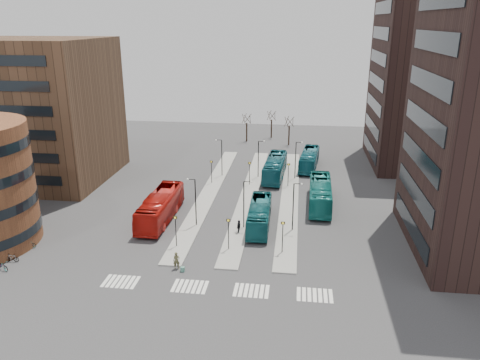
# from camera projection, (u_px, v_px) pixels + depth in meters

# --- Properties ---
(ground) EXTENTS (160.00, 160.00, 0.00)m
(ground) POSITION_uv_depth(u_px,v_px,m) (191.00, 311.00, 41.51)
(ground) COLOR #2F2F31
(ground) RESTS_ON ground
(island_left) EXTENTS (2.50, 45.00, 0.15)m
(island_left) POSITION_uv_depth(u_px,v_px,m) (210.00, 192.00, 70.13)
(island_left) COLOR gray
(island_left) RESTS_ON ground
(island_mid) EXTENTS (2.50, 45.00, 0.15)m
(island_mid) POSITION_uv_depth(u_px,v_px,m) (249.00, 194.00, 69.42)
(island_mid) COLOR gray
(island_mid) RESTS_ON ground
(island_right) EXTENTS (2.50, 45.00, 0.15)m
(island_right) POSITION_uv_depth(u_px,v_px,m) (290.00, 196.00, 68.70)
(island_right) COLOR gray
(island_right) RESTS_ON ground
(suitcase) EXTENTS (0.43, 0.35, 0.51)m
(suitcase) POSITION_uv_depth(u_px,v_px,m) (183.00, 269.00, 48.00)
(suitcase) COLOR #1B3997
(suitcase) RESTS_ON ground
(red_bus) EXTENTS (3.11, 12.87, 3.58)m
(red_bus) POSITION_uv_depth(u_px,v_px,m) (160.00, 207.00, 60.05)
(red_bus) COLOR #B0140D
(red_bus) RESTS_ON ground
(teal_bus_a) EXTENTS (2.75, 10.92, 3.03)m
(teal_bus_a) POSITION_uv_depth(u_px,v_px,m) (259.00, 215.00, 58.26)
(teal_bus_a) COLOR #12545A
(teal_bus_a) RESTS_ON ground
(teal_bus_b) EXTENTS (3.57, 12.37, 3.41)m
(teal_bus_b) POSITION_uv_depth(u_px,v_px,m) (275.00, 167.00, 76.49)
(teal_bus_b) COLOR #135461
(teal_bus_b) RESTS_ON ground
(teal_bus_c) EXTENTS (3.24, 12.54, 3.47)m
(teal_bus_c) POSITION_uv_depth(u_px,v_px,m) (320.00, 194.00, 64.77)
(teal_bus_c) COLOR #166F6B
(teal_bus_c) RESTS_ON ground
(teal_bus_d) EXTENTS (3.83, 11.38, 3.11)m
(teal_bus_d) POSITION_uv_depth(u_px,v_px,m) (309.00, 159.00, 81.49)
(teal_bus_d) COLOR #16606E
(teal_bus_d) RESTS_ON ground
(traveller) EXTENTS (0.76, 0.59, 1.86)m
(traveller) POSITION_uv_depth(u_px,v_px,m) (177.00, 261.00, 48.33)
(traveller) COLOR #4B482D
(traveller) RESTS_ON ground
(commuter_a) EXTENTS (0.96, 0.79, 1.83)m
(commuter_a) POSITION_uv_depth(u_px,v_px,m) (168.00, 213.00, 60.21)
(commuter_a) COLOR black
(commuter_a) RESTS_ON ground
(commuter_b) EXTENTS (0.66, 1.10, 1.75)m
(commuter_b) POSITION_uv_depth(u_px,v_px,m) (239.00, 227.00, 56.39)
(commuter_b) COLOR black
(commuter_b) RESTS_ON ground
(commuter_c) EXTENTS (0.68, 1.04, 1.50)m
(commuter_c) POSITION_uv_depth(u_px,v_px,m) (254.00, 232.00, 55.34)
(commuter_c) COLOR black
(commuter_c) RESTS_ON ground
(bicycle_near) EXTENTS (1.97, 1.31, 0.98)m
(bicycle_near) POSITION_uv_depth(u_px,v_px,m) (2.00, 266.00, 48.25)
(bicycle_near) COLOR gray
(bicycle_near) RESTS_ON ground
(bicycle_mid) EXTENTS (1.60, 0.56, 0.95)m
(bicycle_mid) POSITION_uv_depth(u_px,v_px,m) (12.00, 258.00, 49.86)
(bicycle_mid) COLOR gray
(bicycle_mid) RESTS_ON ground
(bicycle_far) EXTENTS (1.85, 1.08, 0.92)m
(bicycle_far) POSITION_uv_depth(u_px,v_px,m) (28.00, 245.00, 52.81)
(bicycle_far) COLOR gray
(bicycle_far) RESTS_ON ground
(crosswalk_stripes) EXTENTS (22.35, 2.40, 0.01)m
(crosswalk_stripes) POSITION_uv_depth(u_px,v_px,m) (218.00, 288.00, 45.06)
(crosswalk_stripes) COLOR silver
(crosswalk_stripes) RESTS_ON ground
(office_block) EXTENTS (25.00, 20.12, 22.00)m
(office_block) POSITION_uv_depth(u_px,v_px,m) (26.00, 110.00, 73.90)
(office_block) COLOR #4F3624
(office_block) RESTS_ON ground
(tower_far) EXTENTS (20.12, 20.00, 30.00)m
(tower_far) POSITION_uv_depth(u_px,v_px,m) (437.00, 79.00, 79.81)
(tower_far) COLOR black
(tower_far) RESTS_ON ground
(sign_poles) EXTENTS (12.45, 22.12, 3.65)m
(sign_poles) POSITION_uv_depth(u_px,v_px,m) (241.00, 196.00, 62.14)
(sign_poles) COLOR black
(sign_poles) RESTS_ON ground
(lamp_posts) EXTENTS (14.04, 20.24, 6.12)m
(lamp_posts) POSITION_uv_depth(u_px,v_px,m) (252.00, 176.00, 66.33)
(lamp_posts) COLOR black
(lamp_posts) RESTS_ON ground
(bare_trees) EXTENTS (10.97, 8.14, 5.90)m
(bare_trees) POSITION_uv_depth(u_px,v_px,m) (269.00, 129.00, 99.15)
(bare_trees) COLOR black
(bare_trees) RESTS_ON ground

